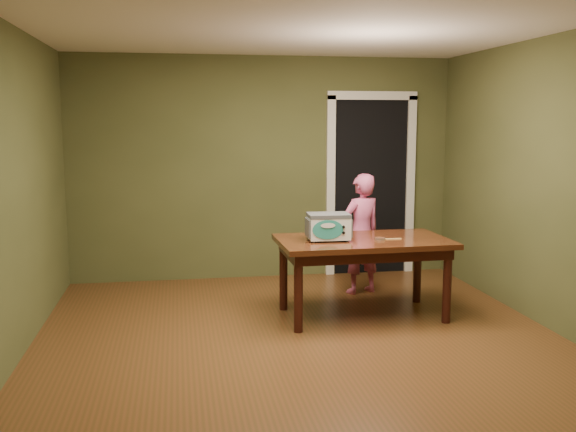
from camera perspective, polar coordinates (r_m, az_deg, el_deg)
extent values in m
plane|color=brown|center=(5.40, 1.53, -11.59)|extent=(5.00, 5.00, 0.00)
cube|color=#50532C|center=(7.56, -2.16, 4.26)|extent=(4.50, 0.02, 2.60)
cube|color=#50532C|center=(2.73, 12.04, -3.34)|extent=(4.50, 0.02, 2.60)
cube|color=#50532C|center=(5.16, -23.74, 1.62)|extent=(0.02, 5.00, 2.60)
cube|color=#50532C|center=(5.97, 23.30, 2.47)|extent=(0.02, 5.00, 2.60)
cube|color=white|center=(5.13, 1.65, 16.85)|extent=(4.50, 5.00, 0.02)
cube|color=black|center=(8.15, 6.67, 2.74)|extent=(0.90, 0.60, 2.10)
cube|color=black|center=(7.85, 7.32, 2.52)|extent=(0.90, 0.02, 2.10)
cube|color=white|center=(7.70, 3.80, 2.46)|extent=(0.10, 0.06, 2.20)
cube|color=white|center=(7.99, 10.79, 2.54)|extent=(0.10, 0.06, 2.20)
cube|color=white|center=(7.80, 7.51, 10.57)|extent=(1.10, 0.06, 0.10)
cube|color=#38190C|center=(6.09, 6.70, -2.26)|extent=(1.62, 0.94, 0.05)
cube|color=black|center=(6.10, 6.69, -2.96)|extent=(1.50, 0.81, 0.10)
cylinder|color=black|center=(5.66, 0.92, -6.91)|extent=(0.08, 0.08, 0.70)
cylinder|color=black|center=(6.33, -0.41, -5.27)|extent=(0.08, 0.08, 0.70)
cylinder|color=black|center=(6.10, 13.96, -6.04)|extent=(0.08, 0.08, 0.70)
cylinder|color=black|center=(6.72, 11.43, -4.62)|extent=(0.08, 0.08, 0.70)
cylinder|color=#4C4F54|center=(5.86, 2.31, -2.30)|extent=(0.03, 0.03, 0.02)
cylinder|color=#4C4F54|center=(6.06, 1.98, -1.95)|extent=(0.03, 0.03, 0.02)
cylinder|color=#4C4F54|center=(5.92, 5.27, -2.22)|extent=(0.03, 0.03, 0.02)
cylinder|color=#4C4F54|center=(6.12, 4.85, -1.87)|extent=(0.03, 0.03, 0.02)
cube|color=white|center=(5.97, 3.62, -1.01)|extent=(0.39, 0.28, 0.21)
cube|color=#4C4F54|center=(5.95, 3.63, 0.07)|extent=(0.39, 0.29, 0.03)
cube|color=#4C4F54|center=(5.93, 1.76, -1.05)|extent=(0.03, 0.24, 0.16)
cube|color=#4C4F54|center=(6.01, 5.45, -0.96)|extent=(0.03, 0.24, 0.16)
ellipsoid|color=teal|center=(5.83, 3.57, -1.23)|extent=(0.28, 0.02, 0.18)
cylinder|color=black|center=(5.85, 4.96, -0.97)|extent=(0.03, 0.01, 0.03)
cylinder|color=black|center=(5.86, 4.96, -1.50)|extent=(0.02, 0.01, 0.02)
cylinder|color=silver|center=(6.05, 8.18, -2.02)|extent=(0.10, 0.10, 0.02)
cylinder|color=#4C2A19|center=(6.05, 8.19, -1.95)|extent=(0.09, 0.09, 0.01)
cube|color=#EBBA66|center=(6.09, 9.22, -2.03)|extent=(0.18, 0.03, 0.01)
imported|color=#CE5486|center=(6.94, 6.52, -1.58)|extent=(0.55, 0.45, 1.30)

